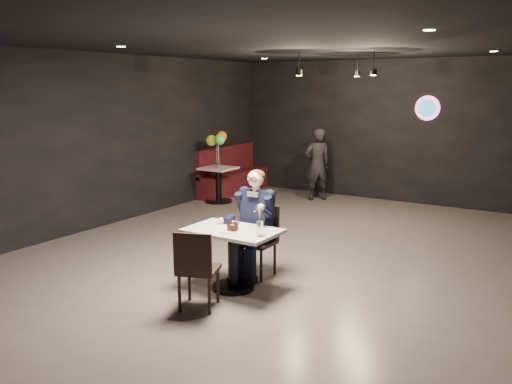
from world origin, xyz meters
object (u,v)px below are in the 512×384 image
Objects in this scene: passerby at (317,164)px; main_table at (233,259)px; chair_far at (257,242)px; booth_bench at (233,170)px; sundae_glass at (260,229)px; balloon_vase at (218,164)px; side_table at (218,183)px; seated_man at (257,222)px; chair_near at (199,268)px.

main_table is at bearing 61.48° from passerby.
booth_bench is (-3.43, 4.46, 0.08)m from chair_far.
sundae_glass is 1.15× the size of balloon_vase.
side_table is (0.30, -1.00, -0.13)m from booth_bench.
passerby reaches higher than balloon_vase.
seated_man is 0.92× the size of passerby.
chair_far reaches higher than main_table.
chair_far is at bearing 90.00° from main_table.
main_table is 0.64m from sundae_glass.
side_table is (-3.13, 4.68, -0.05)m from chair_near.
chair_far is at bearing 69.38° from chair_near.
main_table is 5.08m from side_table.
passerby is at bearing 109.15° from sundae_glass.
chair_far is 1.22m from chair_near.
chair_far is 6.16× the size of balloon_vase.
main_table is 5.10m from balloon_vase.
booth_bench is at bearing 127.52° from seated_man.
passerby is at bearing 106.84° from seated_man.
chair_far is 5.01m from passerby.
side_table is 0.53× the size of passerby.
chair_near is 5.35× the size of sundae_glass.
chair_far is 0.64× the size of seated_man.
side_table reaches higher than main_table.
passerby reaches higher than booth_bench.
chair_far reaches higher than balloon_vase.
sundae_glass is at bearing 65.44° from passerby.
passerby is at bearing 9.33° from booth_bench.
passerby is (-1.45, 6.00, 0.32)m from chair_near.
passerby is (-1.88, 5.41, -0.05)m from sundae_glass.
chair_near is (0.00, -0.67, 0.09)m from main_table.
booth_bench reaches higher than chair_far.
passerby is (1.68, 1.32, 0.37)m from side_table.
seated_man is 0.77m from sundae_glass.
sundae_glass is 0.21× the size of side_table.
chair_near is at bearing -56.26° from balloon_vase.
chair_near is at bearing -56.26° from side_table.
chair_far is 0.59× the size of passerby.
main_table is 7.37× the size of balloon_vase.
sundae_glass is (0.43, -0.62, 0.38)m from chair_far.
chair_near is at bearing -90.00° from main_table.
balloon_vase is 2.14m from passerby.
booth_bench is 1.08m from balloon_vase.
seated_man reaches higher than booth_bench.
balloon_vase is at bearing 0.00° from side_table.
booth_bench is at bearing 106.70° from side_table.
chair_near is at bearing 59.86° from passerby.
sundae_glass is (0.43, -0.62, 0.12)m from seated_man.
passerby is (-1.45, 4.79, 0.32)m from chair_far.
booth_bench reaches higher than side_table.
passerby is (1.98, 0.32, 0.24)m from booth_bench.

